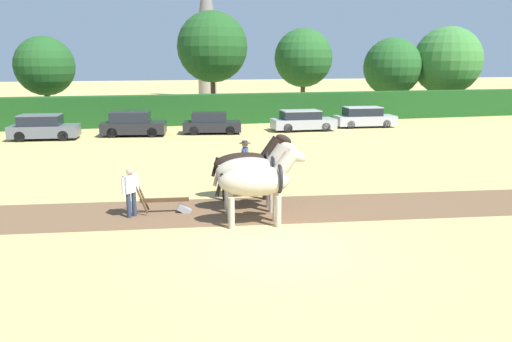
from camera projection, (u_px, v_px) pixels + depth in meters
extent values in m
plane|color=tan|center=(280.00, 248.00, 13.21)|extent=(240.00, 240.00, 0.00)
cube|color=brown|center=(98.00, 215.00, 16.03)|extent=(32.66, 7.52, 0.01)
cube|color=#194719|center=(177.00, 110.00, 38.66)|extent=(73.18, 1.70, 2.30)
cylinder|color=#4C3823|center=(48.00, 102.00, 40.18)|extent=(0.44, 0.44, 3.19)
sphere|color=#1E4C1E|center=(45.00, 66.00, 39.56)|extent=(4.67, 4.67, 4.67)
cylinder|color=#4C3823|center=(213.00, 92.00, 44.40)|extent=(0.44, 0.44, 4.37)
sphere|color=#1E4C1E|center=(212.00, 47.00, 43.56)|extent=(6.17, 6.17, 6.17)
cylinder|color=brown|center=(303.00, 94.00, 47.19)|extent=(0.44, 0.44, 3.66)
sphere|color=#235623|center=(303.00, 58.00, 46.48)|extent=(5.42, 5.42, 5.42)
cylinder|color=#423323|center=(391.00, 97.00, 49.44)|extent=(0.44, 0.44, 2.73)
sphere|color=#235623|center=(392.00, 67.00, 48.81)|extent=(5.65, 5.65, 5.65)
cylinder|color=#4C3823|center=(445.00, 95.00, 49.48)|extent=(0.44, 0.44, 3.05)
sphere|color=#387533|center=(448.00, 61.00, 48.76)|extent=(6.61, 6.61, 6.61)
cylinder|color=gray|center=(207.00, 67.00, 68.01)|extent=(2.56, 2.56, 8.21)
ellipsoid|color=#B2A38E|center=(254.00, 181.00, 14.82)|extent=(2.25, 1.26, 0.93)
cylinder|color=#B2A38E|center=(276.00, 206.00, 15.35)|extent=(0.18, 0.18, 0.96)
cylinder|color=#B2A38E|center=(278.00, 212.00, 14.83)|extent=(0.18, 0.18, 0.96)
cylinder|color=#B2A38E|center=(230.00, 208.00, 15.19)|extent=(0.18, 0.18, 0.96)
cylinder|color=#B2A38E|center=(232.00, 213.00, 14.67)|extent=(0.18, 0.18, 0.96)
cylinder|color=#B2A38E|center=(284.00, 165.00, 14.82)|extent=(0.83, 0.54, 0.84)
ellipsoid|color=#B2A38E|center=(297.00, 156.00, 14.80)|extent=(0.71, 0.35, 0.54)
cube|color=black|center=(290.00, 158.00, 14.79)|extent=(0.39, 0.13, 0.51)
cylinder|color=black|center=(220.00, 185.00, 14.72)|extent=(0.31, 0.16, 0.71)
torus|color=black|center=(279.00, 178.00, 14.88)|extent=(0.24, 0.95, 0.94)
ellipsoid|color=#B2A38E|center=(249.00, 172.00, 16.30)|extent=(2.30, 1.31, 0.97)
cylinder|color=#B2A38E|center=(269.00, 195.00, 16.84)|extent=(0.18, 0.18, 0.88)
cylinder|color=#B2A38E|center=(271.00, 199.00, 16.30)|extent=(0.18, 0.18, 0.88)
cylinder|color=#B2A38E|center=(227.00, 196.00, 16.68)|extent=(0.18, 0.18, 0.88)
cylinder|color=#B2A38E|center=(228.00, 201.00, 16.14)|extent=(0.18, 0.18, 0.88)
cylinder|color=#B2A38E|center=(277.00, 157.00, 16.30)|extent=(0.86, 0.56, 0.88)
ellipsoid|color=#B2A38E|center=(289.00, 148.00, 16.28)|extent=(0.71, 0.35, 0.54)
cube|color=gray|center=(282.00, 150.00, 16.27)|extent=(0.40, 0.13, 0.53)
cylinder|color=gray|center=(217.00, 176.00, 16.20)|extent=(0.31, 0.16, 0.71)
torus|color=black|center=(272.00, 169.00, 16.37)|extent=(0.24, 0.98, 0.98)
ellipsoid|color=black|center=(245.00, 164.00, 17.78)|extent=(2.30, 1.16, 0.82)
cylinder|color=black|center=(263.00, 184.00, 18.27)|extent=(0.18, 0.18, 0.90)
cylinder|color=black|center=(265.00, 187.00, 17.80)|extent=(0.18, 0.18, 0.90)
cylinder|color=black|center=(224.00, 185.00, 18.11)|extent=(0.18, 0.18, 0.90)
cylinder|color=black|center=(225.00, 188.00, 17.64)|extent=(0.18, 0.18, 0.90)
cylinder|color=black|center=(271.00, 149.00, 17.77)|extent=(0.88, 0.50, 0.96)
ellipsoid|color=black|center=(283.00, 140.00, 17.75)|extent=(0.71, 0.35, 0.54)
cube|color=black|center=(276.00, 144.00, 17.76)|extent=(0.47, 0.14, 0.62)
cylinder|color=black|center=(215.00, 167.00, 17.68)|extent=(0.31, 0.16, 0.71)
torus|color=black|center=(266.00, 162.00, 17.85)|extent=(0.22, 0.85, 0.85)
cube|color=#4C331E|center=(164.00, 200.00, 16.17)|extent=(1.58, 0.31, 0.12)
cube|color=#939399|center=(184.00, 210.00, 16.32)|extent=(0.50, 0.26, 0.39)
cylinder|color=#4C331E|center=(143.00, 196.00, 16.26)|extent=(0.40, 0.11, 0.96)
cylinder|color=#4C331E|center=(141.00, 199.00, 15.88)|extent=(0.40, 0.11, 0.96)
cylinder|color=#28334C|center=(134.00, 204.00, 15.90)|extent=(0.14, 0.14, 0.80)
cylinder|color=#28334C|center=(129.00, 205.00, 15.74)|extent=(0.14, 0.14, 0.80)
cube|color=silver|center=(130.00, 184.00, 15.67)|extent=(0.49, 0.44, 0.57)
sphere|color=tan|center=(130.00, 171.00, 15.59)|extent=(0.22, 0.22, 0.22)
cylinder|color=silver|center=(137.00, 183.00, 15.89)|extent=(0.09, 0.09, 0.53)
cylinder|color=silver|center=(123.00, 186.00, 15.46)|extent=(0.09, 0.09, 0.53)
cylinder|color=#38332D|center=(245.00, 173.00, 20.03)|extent=(0.14, 0.14, 0.87)
cylinder|color=#38332D|center=(245.00, 175.00, 19.81)|extent=(0.14, 0.14, 0.87)
cube|color=#3D5184|center=(245.00, 156.00, 19.76)|extent=(0.38, 0.55, 0.62)
sphere|color=tan|center=(245.00, 145.00, 19.67)|extent=(0.24, 0.24, 0.24)
cylinder|color=#3D5184|center=(246.00, 155.00, 20.06)|extent=(0.09, 0.09, 0.58)
cylinder|color=#3D5184|center=(244.00, 158.00, 19.48)|extent=(0.09, 0.09, 0.58)
cylinder|color=#42382D|center=(245.00, 143.00, 19.65)|extent=(0.45, 0.45, 0.02)
cylinder|color=#42382D|center=(245.00, 142.00, 19.64)|extent=(0.22, 0.22, 0.10)
cube|color=#565B66|center=(45.00, 131.00, 31.42)|extent=(4.27, 2.21, 0.73)
cube|color=black|center=(40.00, 120.00, 31.25)|extent=(2.62, 1.86, 0.61)
cube|color=#565B66|center=(40.00, 115.00, 31.18)|extent=(2.62, 1.86, 0.06)
cylinder|color=black|center=(69.00, 132.00, 32.41)|extent=(0.67, 0.29, 0.65)
cylinder|color=black|center=(63.00, 136.00, 30.89)|extent=(0.67, 0.29, 0.65)
cylinder|color=black|center=(27.00, 133.00, 32.05)|extent=(0.67, 0.29, 0.65)
cylinder|color=black|center=(20.00, 137.00, 30.53)|extent=(0.67, 0.29, 0.65)
cube|color=black|center=(134.00, 128.00, 33.00)|extent=(4.39, 2.51, 0.74)
cube|color=black|center=(130.00, 117.00, 32.84)|extent=(2.73, 2.04, 0.62)
cube|color=black|center=(130.00, 112.00, 32.77)|extent=(2.73, 2.04, 0.06)
cylinder|color=black|center=(155.00, 129.00, 33.92)|extent=(0.68, 0.33, 0.65)
cylinder|color=black|center=(152.00, 132.00, 32.37)|extent=(0.68, 0.33, 0.65)
cylinder|color=black|center=(117.00, 130.00, 33.73)|extent=(0.68, 0.33, 0.65)
cylinder|color=black|center=(112.00, 133.00, 32.19)|extent=(0.68, 0.33, 0.65)
cube|color=black|center=(212.00, 126.00, 34.08)|extent=(4.15, 2.43, 0.66)
cube|color=black|center=(209.00, 117.00, 33.94)|extent=(2.59, 1.97, 0.54)
cube|color=black|center=(209.00, 113.00, 33.87)|extent=(2.59, 1.97, 0.06)
cylinder|color=black|center=(230.00, 127.00, 34.93)|extent=(0.65, 0.33, 0.62)
cylinder|color=black|center=(230.00, 130.00, 33.46)|extent=(0.65, 0.33, 0.62)
cylinder|color=black|center=(195.00, 128.00, 34.78)|extent=(0.65, 0.33, 0.62)
cylinder|color=black|center=(194.00, 131.00, 33.31)|extent=(0.65, 0.33, 0.62)
cube|color=#9E9EA8|center=(303.00, 123.00, 35.46)|extent=(4.52, 2.01, 0.67)
cube|color=black|center=(301.00, 115.00, 35.28)|extent=(2.74, 1.76, 0.55)
cube|color=#9E9EA8|center=(301.00, 111.00, 35.21)|extent=(2.74, 1.76, 0.06)
cylinder|color=black|center=(318.00, 124.00, 36.55)|extent=(0.65, 0.25, 0.65)
cylinder|color=black|center=(326.00, 127.00, 35.01)|extent=(0.65, 0.25, 0.65)
cylinder|color=black|center=(282.00, 125.00, 35.99)|extent=(0.65, 0.25, 0.65)
cylinder|color=black|center=(288.00, 128.00, 34.44)|extent=(0.65, 0.25, 0.65)
cube|color=#A8A8B2|center=(365.00, 120.00, 37.37)|extent=(4.59, 2.09, 0.70)
cube|color=black|center=(363.00, 112.00, 37.19)|extent=(2.80, 1.77, 0.59)
cube|color=#A8A8B2|center=(363.00, 107.00, 37.12)|extent=(2.80, 1.77, 0.06)
cylinder|color=black|center=(378.00, 122.00, 38.36)|extent=(0.63, 0.27, 0.61)
cylinder|color=black|center=(386.00, 124.00, 36.92)|extent=(0.63, 0.27, 0.61)
cylinder|color=black|center=(344.00, 122.00, 37.91)|extent=(0.63, 0.27, 0.61)
cylinder|color=black|center=(351.00, 125.00, 36.47)|extent=(0.63, 0.27, 0.61)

